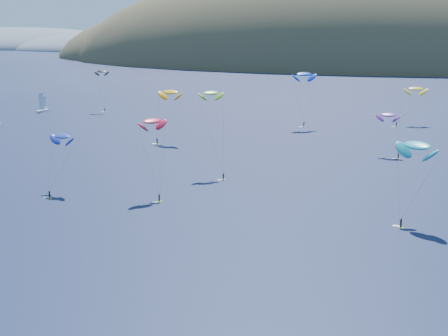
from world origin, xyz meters
name	(u,v)px	position (x,y,z in m)	size (l,w,h in m)	color
island	(387,73)	(39.40, 562.36, -10.74)	(730.00, 300.00, 210.00)	#3D3526
headland	(34,49)	(-445.26, 750.08, -3.36)	(460.00, 250.00, 60.00)	slate
sailboat	(43,110)	(-115.22, 200.86, 0.87)	(8.06, 7.04, 9.66)	white
kitesurfer_1	(170,92)	(-36.16, 150.85, 17.02)	(10.02, 11.12, 19.64)	#E6FF1C
kitesurfer_3	(211,93)	(-11.20, 112.88, 21.89)	(10.63, 13.80, 23.91)	#E6FF1C
kitesurfer_4	(304,74)	(5.10, 191.72, 20.49)	(10.73, 9.02, 23.26)	#E6FF1C
kitesurfer_5	(417,146)	(42.66, 80.88, 16.18)	(10.75, 12.72, 19.04)	#E6FF1C
kitesurfer_6	(388,115)	(37.30, 146.85, 12.46)	(8.22, 9.27, 14.55)	#E6FF1C
kitesurfer_9	(152,121)	(-19.14, 87.27, 17.81)	(8.61, 12.83, 20.01)	#E6FF1C
kitesurfer_10	(62,136)	(-42.37, 85.01, 13.41)	(8.37, 12.80, 15.58)	#E6FF1C
kitesurfer_11	(416,89)	(48.23, 208.34, 14.17)	(12.44, 12.42, 16.73)	#E6FF1C
kitesurfer_12	(102,72)	(-89.70, 210.63, 17.92)	(7.10, 6.12, 19.80)	#E6FF1C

